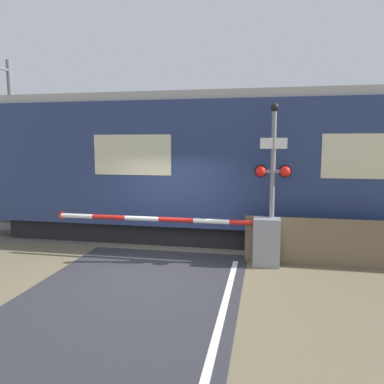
% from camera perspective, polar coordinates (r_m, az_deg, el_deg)
% --- Properties ---
extents(ground_plane, '(80.00, 80.00, 0.00)m').
position_cam_1_polar(ground_plane, '(8.43, -6.13, -11.93)').
color(ground_plane, '#6B6047').
extents(track_bed, '(36.00, 3.20, 0.13)m').
position_cam_1_polar(track_bed, '(11.31, -1.42, -6.72)').
color(track_bed, '#666056').
rests_on(track_bed, ground_plane).
extents(train, '(21.01, 2.76, 4.12)m').
position_cam_1_polar(train, '(10.97, 23.50, 3.26)').
color(train, black).
rests_on(train, ground_plane).
extents(crossing_barrier, '(5.50, 0.44, 1.10)m').
position_cam_1_polar(crossing_barrier, '(8.76, 8.33, -6.89)').
color(crossing_barrier, gray).
rests_on(crossing_barrier, ground_plane).
extents(signal_post, '(0.84, 0.26, 3.67)m').
position_cam_1_polar(signal_post, '(8.66, 12.20, 2.60)').
color(signal_post, gray).
rests_on(signal_post, ground_plane).
extents(catenary_pole, '(0.20, 1.90, 5.97)m').
position_cam_1_polar(catenary_pole, '(16.44, -25.75, 7.90)').
color(catenary_pole, slate).
rests_on(catenary_pole, ground_plane).
extents(roadside_fence, '(3.56, 0.06, 1.10)m').
position_cam_1_polar(roadside_fence, '(9.09, 19.44, -7.25)').
color(roadside_fence, '#726047').
rests_on(roadside_fence, ground_plane).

